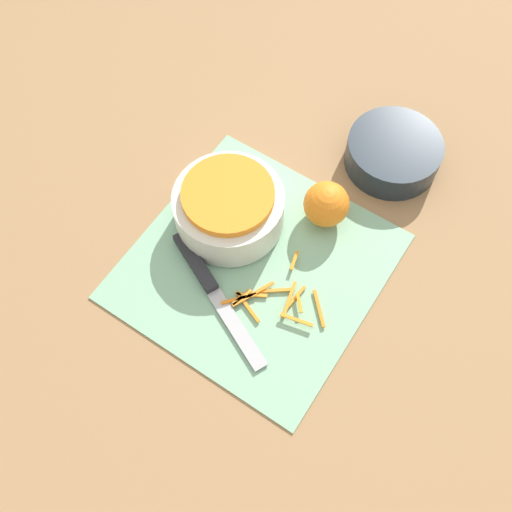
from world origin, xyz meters
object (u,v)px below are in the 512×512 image
object	(u,v)px
bowl_dark	(393,153)
knife	(204,275)
bowl_speckled	(229,207)
orange_left	(326,204)

from	to	relation	value
bowl_dark	knife	world-z (taller)	bowl_dark
bowl_speckled	knife	size ratio (longest dim) A/B	0.74
bowl_dark	knife	bearing A→B (deg)	-111.25
knife	orange_left	bearing A→B (deg)	88.26
knife	bowl_dark	bearing A→B (deg)	93.78
bowl_dark	bowl_speckled	bearing A→B (deg)	-123.27
bowl_speckled	knife	distance (m)	0.11
bowl_dark	orange_left	size ratio (longest dim) A/B	2.17
bowl_speckled	knife	bearing A→B (deg)	-76.81
bowl_speckled	bowl_dark	world-z (taller)	bowl_speckled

